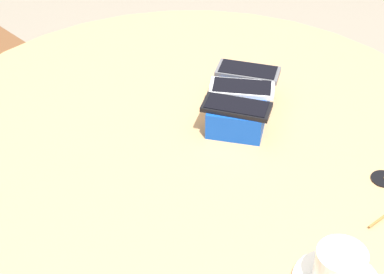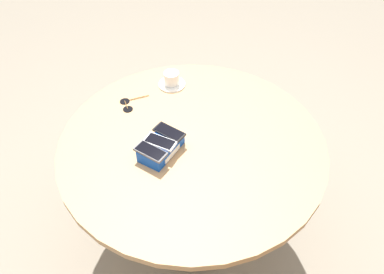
{
  "view_description": "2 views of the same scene",
  "coord_description": "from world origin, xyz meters",
  "px_view_note": "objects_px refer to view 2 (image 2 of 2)",
  "views": [
    {
      "loc": [
        0.84,
        0.43,
        1.49
      ],
      "look_at": [
        0.0,
        0.0,
        0.75
      ],
      "focal_mm": 60.0,
      "sensor_mm": 36.0,
      "label": 1
    },
    {
      "loc": [
        -0.77,
        -0.78,
        1.84
      ],
      "look_at": [
        0.0,
        0.0,
        0.75
      ],
      "focal_mm": 35.0,
      "sensor_mm": 36.0,
      "label": 2
    }
  ],
  "objects_px": {
    "saucer": "(172,84)",
    "phone_gray": "(150,151)",
    "phone_white": "(160,142)",
    "sunglasses": "(128,104)",
    "round_table": "(192,157)",
    "phone_black": "(169,132)",
    "phone_box": "(161,147)",
    "coffee_cup": "(171,78)"
  },
  "relations": [
    {
      "from": "round_table",
      "to": "phone_gray",
      "type": "bearing_deg",
      "value": 172.43
    },
    {
      "from": "round_table",
      "to": "phone_box",
      "type": "relative_size",
      "value": 5.32
    },
    {
      "from": "phone_gray",
      "to": "phone_white",
      "type": "distance_m",
      "value": 0.06
    },
    {
      "from": "phone_box",
      "to": "saucer",
      "type": "xyz_separation_m",
      "value": [
        0.33,
        0.3,
        -0.02
      ]
    },
    {
      "from": "coffee_cup",
      "to": "round_table",
      "type": "bearing_deg",
      "value": -120.03
    },
    {
      "from": "round_table",
      "to": "phone_gray",
      "type": "xyz_separation_m",
      "value": [
        -0.2,
        0.03,
        0.17
      ]
    },
    {
      "from": "phone_white",
      "to": "coffee_cup",
      "type": "relative_size",
      "value": 1.41
    },
    {
      "from": "phone_white",
      "to": "sunglasses",
      "type": "bearing_deg",
      "value": 75.24
    },
    {
      "from": "phone_black",
      "to": "sunglasses",
      "type": "distance_m",
      "value": 0.32
    },
    {
      "from": "round_table",
      "to": "sunglasses",
      "type": "bearing_deg",
      "value": 97.51
    },
    {
      "from": "phone_gray",
      "to": "sunglasses",
      "type": "relative_size",
      "value": 0.88
    },
    {
      "from": "phone_black",
      "to": "sunglasses",
      "type": "height_order",
      "value": "phone_black"
    },
    {
      "from": "round_table",
      "to": "saucer",
      "type": "relative_size",
      "value": 8.47
    },
    {
      "from": "phone_gray",
      "to": "sunglasses",
      "type": "distance_m",
      "value": 0.38
    },
    {
      "from": "round_table",
      "to": "sunglasses",
      "type": "relative_size",
      "value": 7.21
    },
    {
      "from": "phone_box",
      "to": "phone_white",
      "type": "bearing_deg",
      "value": -174.52
    },
    {
      "from": "sunglasses",
      "to": "round_table",
      "type": "bearing_deg",
      "value": -82.49
    },
    {
      "from": "phone_black",
      "to": "phone_white",
      "type": "bearing_deg",
      "value": -165.2
    },
    {
      "from": "phone_black",
      "to": "saucer",
      "type": "height_order",
      "value": "phone_black"
    },
    {
      "from": "phone_gray",
      "to": "phone_white",
      "type": "bearing_deg",
      "value": 12.48
    },
    {
      "from": "phone_box",
      "to": "saucer",
      "type": "bearing_deg",
      "value": 42.31
    },
    {
      "from": "phone_box",
      "to": "phone_gray",
      "type": "distance_m",
      "value": 0.07
    },
    {
      "from": "phone_gray",
      "to": "phone_box",
      "type": "bearing_deg",
      "value": 12.11
    },
    {
      "from": "round_table",
      "to": "phone_gray",
      "type": "height_order",
      "value": "phone_gray"
    },
    {
      "from": "phone_box",
      "to": "sunglasses",
      "type": "height_order",
      "value": "phone_box"
    },
    {
      "from": "phone_gray",
      "to": "sunglasses",
      "type": "height_order",
      "value": "phone_gray"
    },
    {
      "from": "round_table",
      "to": "phone_black",
      "type": "height_order",
      "value": "phone_black"
    },
    {
      "from": "phone_white",
      "to": "phone_black",
      "type": "relative_size",
      "value": 1.01
    },
    {
      "from": "phone_box",
      "to": "coffee_cup",
      "type": "xyz_separation_m",
      "value": [
        0.33,
        0.3,
        0.01
      ]
    },
    {
      "from": "phone_gray",
      "to": "saucer",
      "type": "xyz_separation_m",
      "value": [
        0.39,
        0.31,
        -0.06
      ]
    },
    {
      "from": "phone_box",
      "to": "coffee_cup",
      "type": "distance_m",
      "value": 0.45
    },
    {
      "from": "phone_black",
      "to": "round_table",
      "type": "bearing_deg",
      "value": -37.25
    },
    {
      "from": "phone_white",
      "to": "saucer",
      "type": "xyz_separation_m",
      "value": [
        0.33,
        0.3,
        -0.06
      ]
    },
    {
      "from": "saucer",
      "to": "coffee_cup",
      "type": "distance_m",
      "value": 0.04
    },
    {
      "from": "round_table",
      "to": "phone_black",
      "type": "xyz_separation_m",
      "value": [
        -0.07,
        0.06,
        0.16
      ]
    },
    {
      "from": "saucer",
      "to": "phone_gray",
      "type": "bearing_deg",
      "value": -141.43
    },
    {
      "from": "saucer",
      "to": "coffee_cup",
      "type": "xyz_separation_m",
      "value": [
        0.0,
        0.0,
        0.04
      ]
    },
    {
      "from": "phone_box",
      "to": "phone_black",
      "type": "bearing_deg",
      "value": 15.33
    },
    {
      "from": "phone_white",
      "to": "saucer",
      "type": "distance_m",
      "value": 0.45
    },
    {
      "from": "saucer",
      "to": "sunglasses",
      "type": "height_order",
      "value": "saucer"
    },
    {
      "from": "round_table",
      "to": "sunglasses",
      "type": "distance_m",
      "value": 0.39
    },
    {
      "from": "coffee_cup",
      "to": "phone_black",
      "type": "bearing_deg",
      "value": -133.51
    }
  ]
}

